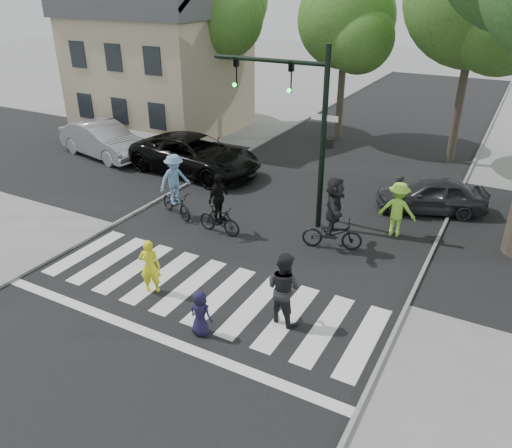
{
  "coord_description": "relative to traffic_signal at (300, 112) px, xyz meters",
  "views": [
    {
      "loc": [
        6.74,
        -8.43,
        7.66
      ],
      "look_at": [
        0.5,
        3.0,
        1.3
      ],
      "focal_mm": 35.0,
      "sensor_mm": 36.0,
      "label": 1
    }
  ],
  "objects": [
    {
      "name": "cyclist_mid",
      "position": [
        -1.88,
        -2.05,
        -3.03
      ],
      "size": [
        1.63,
        1.0,
        2.11
      ],
      "color": "black",
      "rests_on": "ground"
    },
    {
      "name": "traffic_signal",
      "position": [
        0.0,
        0.0,
        0.0
      ],
      "size": [
        4.45,
        0.29,
        6.0
      ],
      "color": "black",
      "rests_on": "ground"
    },
    {
      "name": "curb_right",
      "position": [
        4.7,
        -1.2,
        -3.85
      ],
      "size": [
        0.1,
        70.0,
        0.1
      ],
      "primitive_type": "cube",
      "color": "gray",
      "rests_on": "ground"
    },
    {
      "name": "pedestrian_adult",
      "position": [
        2.09,
        -5.36,
        -2.95
      ],
      "size": [
        1.07,
        0.91,
        1.91
      ],
      "primitive_type": "imported",
      "rotation": [
        0.0,
        0.0,
        2.92
      ],
      "color": "black",
      "rests_on": "ground"
    },
    {
      "name": "car_grey",
      "position": [
        3.95,
        3.15,
        -3.24
      ],
      "size": [
        4.18,
        2.83,
        1.32
      ],
      "primitive_type": "imported",
      "rotation": [
        0.0,
        0.0,
        -1.21
      ],
      "color": "#313134",
      "rests_on": "ground"
    },
    {
      "name": "road_stem",
      "position": [
        -0.35,
        -1.2,
        -3.9
      ],
      "size": [
        10.0,
        70.0,
        0.01
      ],
      "primitive_type": "cube",
      "color": "black",
      "rests_on": "ground"
    },
    {
      "name": "ground",
      "position": [
        -0.35,
        -6.2,
        -3.9
      ],
      "size": [
        120.0,
        120.0,
        0.0
      ],
      "primitive_type": "plane",
      "color": "gray",
      "rests_on": "ground"
    },
    {
      "name": "bystander_hivis",
      "position": [
        3.33,
        0.65,
        -2.97
      ],
      "size": [
        1.24,
        0.76,
        1.86
      ],
      "primitive_type": "imported",
      "rotation": [
        0.0,
        0.0,
        3.2
      ],
      "color": "#A6FF41",
      "rests_on": "ground"
    },
    {
      "name": "bg_tree_2",
      "position": [
        -2.11,
        10.42,
        1.88
      ],
      "size": [
        5.04,
        4.8,
        8.4
      ],
      "color": "brown",
      "rests_on": "ground"
    },
    {
      "name": "road_cross",
      "position": [
        -0.35,
        1.8,
        -3.89
      ],
      "size": [
        70.0,
        10.0,
        0.01
      ],
      "primitive_type": "cube",
      "color": "black",
      "rests_on": "ground"
    },
    {
      "name": "house",
      "position": [
        -11.85,
        7.78,
        -0.1
      ],
      "size": [
        8.4,
        8.1,
        8.82
      ],
      "color": "tan",
      "rests_on": "ground"
    },
    {
      "name": "cyclist_left",
      "position": [
        -3.98,
        -1.61,
        -2.9
      ],
      "size": [
        1.92,
        1.35,
        2.3
      ],
      "color": "black",
      "rests_on": "ground"
    },
    {
      "name": "car_suv",
      "position": [
        -5.93,
        2.41,
        -3.07
      ],
      "size": [
        6.15,
        3.18,
        1.66
      ],
      "primitive_type": "imported",
      "rotation": [
        0.0,
        0.0,
        1.5
      ],
      "color": "black",
      "rests_on": "ground"
    },
    {
      "name": "curb_left",
      "position": [
        -5.4,
        -1.2,
        -3.85
      ],
      "size": [
        0.1,
        70.0,
        0.1
      ],
      "primitive_type": "cube",
      "color": "gray",
      "rests_on": "ground"
    },
    {
      "name": "bg_tree_1",
      "position": [
        -9.06,
        9.28,
        2.75
      ],
      "size": [
        6.09,
        5.8,
        9.8
      ],
      "color": "brown",
      "rests_on": "ground"
    },
    {
      "name": "crosswalk",
      "position": [
        -0.35,
        -5.54,
        -3.89
      ],
      "size": [
        10.0,
        3.85,
        0.01
      ],
      "color": "silver",
      "rests_on": "ground"
    },
    {
      "name": "bg_tree_0",
      "position": [
        -14.09,
        9.8,
        2.24
      ],
      "size": [
        5.46,
        5.2,
        8.97
      ],
      "color": "brown",
      "rests_on": "ground"
    },
    {
      "name": "cyclist_right",
      "position": [
        1.8,
        -1.22,
        -2.84
      ],
      "size": [
        1.99,
        1.84,
        2.38
      ],
      "color": "black",
      "rests_on": "ground"
    },
    {
      "name": "bg_tree_3",
      "position": [
        3.95,
        9.07,
        3.04
      ],
      "size": [
        6.3,
        6.0,
        10.2
      ],
      "color": "brown",
      "rests_on": "ground"
    },
    {
      "name": "car_silver",
      "position": [
        -11.13,
        2.21,
        -3.08
      ],
      "size": [
        5.25,
        2.71,
        1.65
      ],
      "primitive_type": "imported",
      "rotation": [
        0.0,
        0.0,
        1.37
      ],
      "color": "#BAB8BF",
      "rests_on": "ground"
    },
    {
      "name": "bystander_dark",
      "position": [
        2.99,
        2.16,
        -3.12
      ],
      "size": [
        0.68,
        0.63,
        1.57
      ],
      "primitive_type": "imported",
      "rotation": [
        0.0,
        0.0,
        2.56
      ],
      "color": "black",
      "rests_on": "ground"
    },
    {
      "name": "pedestrian_woman",
      "position": [
        -1.62,
        -5.9,
        -3.12
      ],
      "size": [
        0.68,
        0.58,
        1.57
      ],
      "primitive_type": "imported",
      "rotation": [
        0.0,
        0.0,
        3.56
      ],
      "color": "#F6F81E",
      "rests_on": "ground"
    },
    {
      "name": "pedestrian_child",
      "position": [
        0.61,
        -6.79,
        -3.3
      ],
      "size": [
        0.6,
        0.4,
        1.2
      ],
      "primitive_type": "imported",
      "rotation": [
        0.0,
        0.0,
        3.12
      ],
      "color": "#1A1635",
      "rests_on": "ground"
    }
  ]
}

